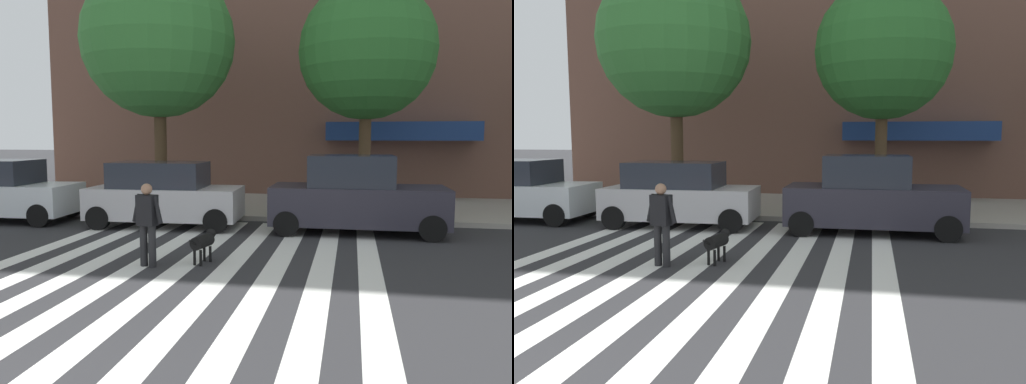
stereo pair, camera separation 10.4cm
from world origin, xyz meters
TOP-DOWN VIEW (x-y plane):
  - ground_plane at (0.00, 5.67)m, footprint 160.00×160.00m
  - sidewalk_far at (0.00, 14.34)m, footprint 80.00×6.00m
  - crosswalk_stripes at (0.71, 5.67)m, footprint 7.65×10.74m
  - parked_car_near_curb at (-6.59, 10.04)m, footprint 4.63×2.17m
  - parked_car_behind_first at (-1.30, 10.04)m, footprint 4.32×2.04m
  - parked_car_third_in_line at (4.04, 10.04)m, footprint 4.53×1.91m
  - street_tree_nearest at (-2.28, 12.33)m, footprint 4.94×4.94m
  - street_tree_middle at (4.30, 12.66)m, footprint 4.19×4.19m
  - pedestrian_dog_walker at (0.03, 5.72)m, footprint 0.71×0.32m
  - dog_on_leash at (1.02, 6.21)m, footprint 0.39×0.95m

SIDE VIEW (x-z plane):
  - ground_plane at x=0.00m, z-range 0.00..0.00m
  - crosswalk_stripes at x=0.71m, z-range 0.00..0.01m
  - sidewalk_far at x=0.00m, z-range 0.00..0.15m
  - dog_on_leash at x=1.02m, z-range 0.12..0.77m
  - parked_car_near_curb at x=-6.59m, z-range -0.03..1.82m
  - parked_car_behind_first at x=-1.30m, z-range -0.01..1.82m
  - pedestrian_dog_walker at x=0.03m, z-range 0.11..1.75m
  - parked_car_third_in_line at x=4.04m, z-range -0.07..1.99m
  - street_tree_middle at x=4.30m, z-range 1.58..8.67m
  - street_tree_nearest at x=-2.28m, z-range 1.63..9.57m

